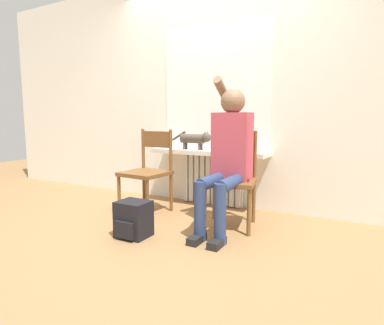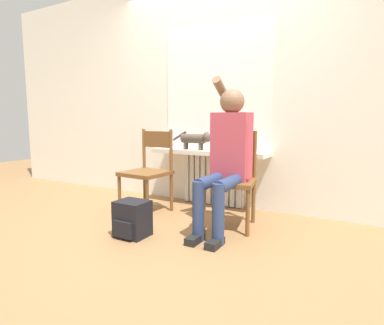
{
  "view_description": "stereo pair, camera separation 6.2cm",
  "coord_description": "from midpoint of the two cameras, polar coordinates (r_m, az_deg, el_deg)",
  "views": [
    {
      "loc": [
        1.56,
        -2.22,
        0.99
      ],
      "look_at": [
        0.0,
        0.65,
        0.56
      ],
      "focal_mm": 30.0,
      "sensor_mm": 36.0,
      "label": 1
    },
    {
      "loc": [
        1.61,
        -2.19,
        0.99
      ],
      "look_at": [
        0.0,
        0.65,
        0.56
      ],
      "focal_mm": 30.0,
      "sensor_mm": 36.0,
      "label": 2
    }
  ],
  "objects": [
    {
      "name": "ground_plane",
      "position": [
        2.89,
        -6.97,
        -12.57
      ],
      "size": [
        12.0,
        12.0,
        0.0
      ],
      "primitive_type": "plane",
      "color": "olive"
    },
    {
      "name": "chair_left",
      "position": [
        3.48,
        -8.37,
        -1.32
      ],
      "size": [
        0.48,
        0.48,
        0.89
      ],
      "rotation": [
        0.0,
        0.0,
        -0.08
      ],
      "color": "brown",
      "rests_on": "ground_plane"
    },
    {
      "name": "backpack",
      "position": [
        2.83,
        -11.04,
        -9.88
      ],
      "size": [
        0.27,
        0.25,
        0.31
      ],
      "color": "black",
      "rests_on": "ground_plane"
    },
    {
      "name": "radiator",
      "position": [
        3.77,
        3.14,
        -2.95
      ],
      "size": [
        0.75,
        0.08,
        0.61
      ],
      "color": "silver",
      "rests_on": "ground_plane"
    },
    {
      "name": "person",
      "position": [
        2.87,
        5.81,
        1.79
      ],
      "size": [
        0.36,
        1.01,
        1.38
      ],
      "color": "navy",
      "rests_on": "ground_plane"
    },
    {
      "name": "cat",
      "position": [
        3.62,
        0.23,
        4.29
      ],
      "size": [
        0.5,
        0.11,
        0.21
      ],
      "color": "#4C4238",
      "rests_on": "windowsill"
    },
    {
      "name": "wall_with_window",
      "position": [
        3.8,
        3.78,
        12.96
      ],
      "size": [
        7.0,
        0.06,
        2.7
      ],
      "color": "white",
      "rests_on": "ground_plane"
    },
    {
      "name": "window_glass",
      "position": [
        3.77,
        3.55,
        13.03
      ],
      "size": [
        1.31,
        0.01,
        1.39
      ],
      "color": "white",
      "rests_on": "windowsill"
    },
    {
      "name": "windowsill",
      "position": [
        3.63,
        2.4,
        1.86
      ],
      "size": [
        1.36,
        0.33,
        0.05
      ],
      "color": "white",
      "rests_on": "radiator"
    },
    {
      "name": "chair_right",
      "position": [
        3.01,
        6.44,
        -2.68
      ],
      "size": [
        0.52,
        0.52,
        0.89
      ],
      "rotation": [
        0.0,
        0.0,
        0.2
      ],
      "color": "brown",
      "rests_on": "ground_plane"
    }
  ]
}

